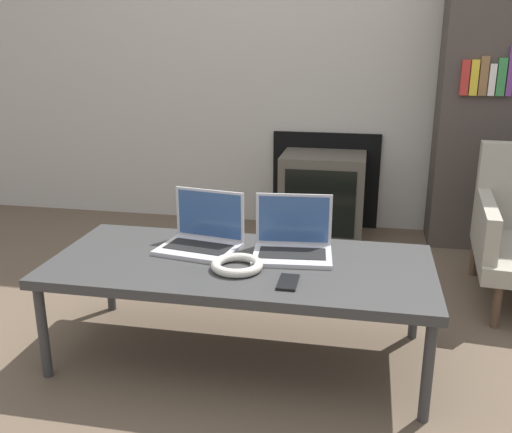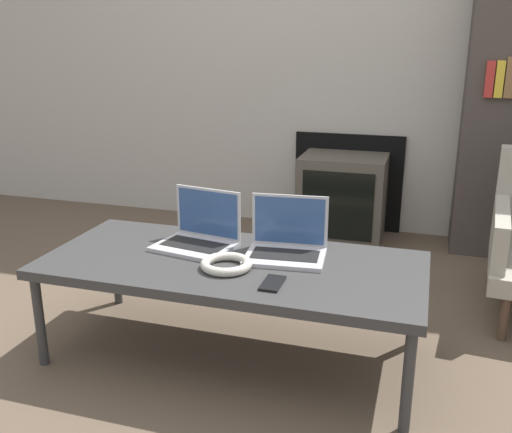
{
  "view_description": "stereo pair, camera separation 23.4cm",
  "coord_description": "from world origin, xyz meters",
  "px_view_note": "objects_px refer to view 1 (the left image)",
  "views": [
    {
      "loc": [
        0.43,
        -1.66,
        1.17
      ],
      "look_at": [
        0.0,
        0.53,
        0.47
      ],
      "focal_mm": 40.0,
      "sensor_mm": 36.0,
      "label": 1
    },
    {
      "loc": [
        0.66,
        -1.61,
        1.17
      ],
      "look_at": [
        0.0,
        0.53,
        0.47
      ],
      "focal_mm": 40.0,
      "sensor_mm": 36.0,
      "label": 2
    }
  ],
  "objects_px": {
    "laptop_left": "(203,236)",
    "laptop_right": "(293,242)",
    "headphones": "(237,265)",
    "tv": "(322,195)",
    "phone": "(288,282)"
  },
  "relations": [
    {
      "from": "laptop_left",
      "to": "tv",
      "type": "bearing_deg",
      "value": 85.17
    },
    {
      "from": "laptop_right",
      "to": "phone",
      "type": "bearing_deg",
      "value": -91.12
    },
    {
      "from": "headphones",
      "to": "tv",
      "type": "relative_size",
      "value": 0.36
    },
    {
      "from": "laptop_right",
      "to": "laptop_left",
      "type": "bearing_deg",
      "value": 174.53
    },
    {
      "from": "laptop_left",
      "to": "phone",
      "type": "xyz_separation_m",
      "value": [
        0.37,
        -0.28,
        -0.04
      ]
    },
    {
      "from": "laptop_right",
      "to": "headphones",
      "type": "bearing_deg",
      "value": -137.86
    },
    {
      "from": "laptop_left",
      "to": "headphones",
      "type": "relative_size",
      "value": 1.76
    },
    {
      "from": "phone",
      "to": "tv",
      "type": "relative_size",
      "value": 0.25
    },
    {
      "from": "laptop_left",
      "to": "laptop_right",
      "type": "distance_m",
      "value": 0.35
    },
    {
      "from": "headphones",
      "to": "laptop_left",
      "type": "bearing_deg",
      "value": 133.65
    },
    {
      "from": "headphones",
      "to": "phone",
      "type": "height_order",
      "value": "headphones"
    },
    {
      "from": "tv",
      "to": "laptop_left",
      "type": "bearing_deg",
      "value": -104.7
    },
    {
      "from": "laptop_left",
      "to": "phone",
      "type": "height_order",
      "value": "laptop_left"
    },
    {
      "from": "headphones",
      "to": "phone",
      "type": "bearing_deg",
      "value": -23.88
    },
    {
      "from": "laptop_right",
      "to": "tv",
      "type": "height_order",
      "value": "laptop_right"
    }
  ]
}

